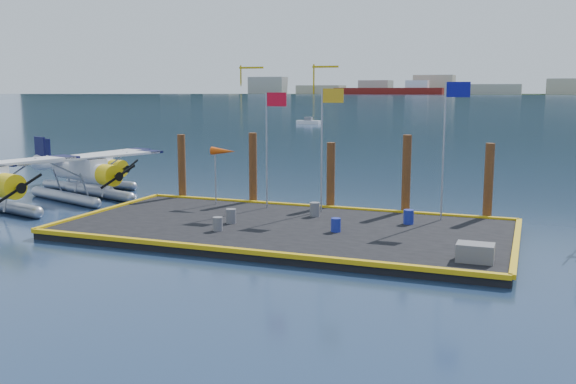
# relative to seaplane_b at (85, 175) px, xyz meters

# --- Properties ---
(ground) EXTENTS (4000.00, 4000.00, 0.00)m
(ground) POSITION_rel_seaplane_b_xyz_m (14.43, -4.20, -1.55)
(ground) COLOR #182948
(ground) RESTS_ON ground
(dock) EXTENTS (20.00, 10.00, 0.40)m
(dock) POSITION_rel_seaplane_b_xyz_m (14.43, -4.20, -1.35)
(dock) COLOR black
(dock) RESTS_ON ground
(dock_bumpers) EXTENTS (20.25, 10.25, 0.18)m
(dock_bumpers) POSITION_rel_seaplane_b_xyz_m (14.43, -4.20, -1.06)
(dock_bumpers) COLOR #CB9F0B
(dock_bumpers) RESTS_ON dock
(seaplane_b) EXTENTS (9.30, 9.90, 3.56)m
(seaplane_b) POSITION_rel_seaplane_b_xyz_m (0.00, 0.00, 0.00)
(seaplane_b) COLOR #989BA6
(seaplane_b) RESTS_ON ground
(seaplane_c) EXTENTS (8.26, 9.06, 3.20)m
(seaplane_c) POSITION_rel_seaplane_b_xyz_m (-2.23, 3.60, -0.16)
(seaplane_c) COLOR #989BA6
(seaplane_c) RESTS_ON ground
(drum_0) EXTENTS (0.48, 0.48, 0.67)m
(drum_0) POSITION_rel_seaplane_b_xyz_m (11.90, -4.65, -0.81)
(drum_0) COLOR #5D5C61
(drum_0) RESTS_ON dock
(drum_1) EXTENTS (0.43, 0.43, 0.60)m
(drum_1) POSITION_rel_seaplane_b_xyz_m (16.98, -4.67, -0.85)
(drum_1) COLOR navy
(drum_1) RESTS_ON dock
(drum_3) EXTENTS (0.43, 0.43, 0.61)m
(drum_3) POSITION_rel_seaplane_b_xyz_m (12.07, -6.33, -0.85)
(drum_3) COLOR #5D5C61
(drum_3) RESTS_ON dock
(drum_4) EXTENTS (0.47, 0.47, 0.66)m
(drum_4) POSITION_rel_seaplane_b_xyz_m (19.65, -1.88, -0.82)
(drum_4) COLOR navy
(drum_4) RESTS_ON dock
(drum_5) EXTENTS (0.49, 0.49, 0.69)m
(drum_5) POSITION_rel_seaplane_b_xyz_m (15.03, -1.72, -0.81)
(drum_5) COLOR #5D5C61
(drum_5) RESTS_ON dock
(crate) EXTENTS (1.32, 0.88, 0.66)m
(crate) POSITION_rel_seaplane_b_xyz_m (23.10, -7.58, -0.82)
(crate) COLOR #5D5C61
(crate) RESTS_ON dock
(flagpole_red) EXTENTS (1.14, 0.08, 6.00)m
(flagpole_red) POSITION_rel_seaplane_b_xyz_m (12.14, -0.40, 2.85)
(flagpole_red) COLOR #92939A
(flagpole_red) RESTS_ON dock
(flagpole_yellow) EXTENTS (1.14, 0.08, 6.20)m
(flagpole_yellow) POSITION_rel_seaplane_b_xyz_m (15.13, -0.40, 2.96)
(flagpole_yellow) COLOR #92939A
(flagpole_yellow) RESTS_ON dock
(flagpole_blue) EXTENTS (1.14, 0.08, 6.50)m
(flagpole_blue) POSITION_rel_seaplane_b_xyz_m (21.13, -0.40, 3.14)
(flagpole_blue) COLOR #92939A
(flagpole_blue) RESTS_ON dock
(windsock) EXTENTS (1.40, 0.44, 3.12)m
(windsock) POSITION_rel_seaplane_b_xyz_m (9.41, -0.40, 1.68)
(windsock) COLOR #92939A
(windsock) RESTS_ON dock
(piling_0) EXTENTS (0.44, 0.44, 4.00)m
(piling_0) POSITION_rel_seaplane_b_xyz_m (5.93, 1.20, 0.45)
(piling_0) COLOR #4B2B15
(piling_0) RESTS_ON ground
(piling_1) EXTENTS (0.44, 0.44, 4.20)m
(piling_1) POSITION_rel_seaplane_b_xyz_m (10.43, 1.20, 0.55)
(piling_1) COLOR #4B2B15
(piling_1) RESTS_ON ground
(piling_2) EXTENTS (0.44, 0.44, 3.80)m
(piling_2) POSITION_rel_seaplane_b_xyz_m (14.93, 1.20, 0.35)
(piling_2) COLOR #4B2B15
(piling_2) RESTS_ON ground
(piling_3) EXTENTS (0.44, 0.44, 4.30)m
(piling_3) POSITION_rel_seaplane_b_xyz_m (18.93, 1.20, 0.60)
(piling_3) COLOR #4B2B15
(piling_3) RESTS_ON ground
(piling_4) EXTENTS (0.44, 0.44, 4.00)m
(piling_4) POSITION_rel_seaplane_b_xyz_m (22.93, 1.20, 0.45)
(piling_4) COLOR #4B2B15
(piling_4) RESTS_ON ground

